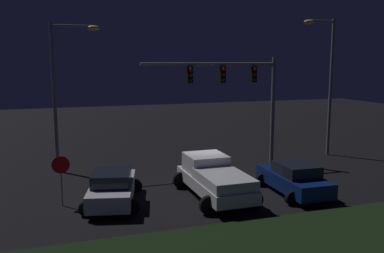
# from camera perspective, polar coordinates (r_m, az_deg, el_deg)

# --- Properties ---
(ground_plane) EXTENTS (80.00, 80.00, 0.00)m
(ground_plane) POSITION_cam_1_polar(r_m,az_deg,el_deg) (21.89, 1.86, -7.73)
(ground_plane) COLOR black
(grass_median) EXTENTS (22.79, 5.39, 0.10)m
(grass_median) POSITION_cam_1_polar(r_m,az_deg,el_deg) (14.96, 13.38, -15.84)
(grass_median) COLOR black
(grass_median) RESTS_ON ground_plane
(pickup_truck) EXTENTS (2.86, 5.40, 1.80)m
(pickup_truck) POSITION_cam_1_polar(r_m,az_deg,el_deg) (19.56, 2.92, -6.71)
(pickup_truck) COLOR silver
(pickup_truck) RESTS_ON ground_plane
(car_sedan) EXTENTS (2.57, 4.46, 1.51)m
(car_sedan) POSITION_cam_1_polar(r_m,az_deg,el_deg) (20.64, 13.71, -6.88)
(car_sedan) COLOR navy
(car_sedan) RESTS_ON ground_plane
(car_sedan_far) EXTENTS (3.14, 4.70, 1.51)m
(car_sedan_far) POSITION_cam_1_polar(r_m,az_deg,el_deg) (19.00, -10.78, -8.14)
(car_sedan_far) COLOR silver
(car_sedan_far) RESTS_ON ground_plane
(traffic_signal_gantry) EXTENTS (8.32, 0.56, 6.50)m
(traffic_signal_gantry) POSITION_cam_1_polar(r_m,az_deg,el_deg) (24.92, 6.14, 5.70)
(traffic_signal_gantry) COLOR slate
(traffic_signal_gantry) RESTS_ON ground_plane
(street_lamp_left) EXTENTS (2.72, 0.44, 8.35)m
(street_lamp_left) POSITION_cam_1_polar(r_m,az_deg,el_deg) (24.58, -17.07, 6.14)
(street_lamp_left) COLOR slate
(street_lamp_left) RESTS_ON ground_plane
(street_lamp_right) EXTENTS (2.32, 0.44, 8.97)m
(street_lamp_right) POSITION_cam_1_polar(r_m,az_deg,el_deg) (28.99, 17.78, 7.04)
(street_lamp_right) COLOR slate
(street_lamp_right) RESTS_ON ground_plane
(stop_sign) EXTENTS (0.76, 0.08, 2.23)m
(stop_sign) POSITION_cam_1_polar(r_m,az_deg,el_deg) (18.99, -17.40, -5.83)
(stop_sign) COLOR slate
(stop_sign) RESTS_ON ground_plane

